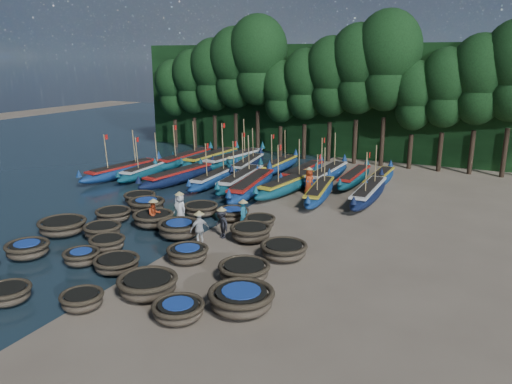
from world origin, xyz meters
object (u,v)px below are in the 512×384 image
at_px(coracle_11, 102,230).
at_px(long_boat_1, 148,170).
at_px(coracle_24, 259,222).
at_px(fisherman_2, 154,213).
at_px(coracle_9, 241,299).
at_px(long_boat_2, 179,176).
at_px(coracle_5, 27,249).
at_px(long_boat_0, 123,171).
at_px(coracle_13, 188,253).
at_px(long_boat_7, 319,192).
at_px(fisherman_0, 180,208).
at_px(fisherman_6, 309,180).
at_px(long_boat_17, 379,179).
at_px(coracle_6, 82,257).
at_px(coracle_7, 117,264).
at_px(coracle_22, 201,209).
at_px(coracle_16, 153,219).
at_px(coracle_2, 8,294).
at_px(long_boat_9, 185,159).
at_px(long_boat_5, 252,186).
at_px(long_boat_13, 278,166).
at_px(fisherman_5, 230,168).
at_px(long_boat_12, 247,165).
at_px(long_boat_3, 215,178).
at_px(coracle_12, 107,243).
at_px(long_boat_11, 234,160).
at_px(long_boat_15, 327,174).
at_px(long_boat_4, 241,179).
at_px(long_boat_16, 354,177).
at_px(coracle_18, 251,232).
at_px(long_boat_8, 369,193).
at_px(coracle_23, 232,214).
at_px(fisherman_1, 243,213).
at_px(long_boat_14, 303,172).
at_px(fisherman_4, 200,228).
at_px(coracle_21, 147,205).
at_px(coracle_3, 82,300).
at_px(coracle_10, 62,226).
at_px(coracle_20, 140,198).
at_px(coracle_8, 148,285).
at_px(coracle_15, 113,215).
at_px(coracle_17, 179,229).

xyz_separation_m(coracle_11, long_boat_1, (-6.29, 11.86, 0.10)).
height_order(coracle_24, fisherman_2, fisherman_2).
bearing_deg(coracle_9, long_boat_2, 130.82).
xyz_separation_m(coracle_5, long_boat_0, (-6.53, 14.20, 0.14)).
height_order(coracle_13, long_boat_7, long_boat_7).
bearing_deg(fisherman_0, fisherman_6, 79.23).
bearing_deg(coracle_11, long_boat_17, 58.56).
bearing_deg(long_boat_0, coracle_6, -48.20).
xyz_separation_m(coracle_7, coracle_22, (-0.91, 8.20, 0.04)).
distance_m(coracle_16, fisherman_2, 0.44).
distance_m(coracle_2, long_boat_9, 24.57).
relative_size(coracle_7, long_boat_5, 0.23).
bearing_deg(coracle_13, coracle_6, -150.21).
height_order(long_boat_13, fisherman_5, long_boat_13).
distance_m(coracle_16, long_boat_12, 14.41).
bearing_deg(long_boat_3, coracle_24, -48.28).
xyz_separation_m(coracle_12, long_boat_11, (-3.48, 19.11, 0.21)).
xyz_separation_m(coracle_2, coracle_16, (-0.46, 9.40, 0.07)).
height_order(coracle_22, long_boat_15, long_boat_15).
distance_m(long_boat_9, long_boat_17, 16.23).
bearing_deg(long_boat_12, long_boat_4, -76.68).
height_order(coracle_6, long_boat_5, long_boat_5).
distance_m(long_boat_16, fisherman_6, 4.44).
xyz_separation_m(coracle_18, long_boat_8, (3.57, 9.65, 0.09)).
height_order(coracle_23, fisherman_1, fisherman_1).
distance_m(long_boat_3, long_boat_14, 6.64).
height_order(fisherman_4, fisherman_5, fisherman_5).
distance_m(long_boat_0, fisherman_1, 14.96).
xyz_separation_m(coracle_21, long_boat_11, (-1.48, 13.56, 0.12)).
relative_size(coracle_23, long_boat_17, 0.29).
bearing_deg(coracle_18, coracle_2, -118.17).
bearing_deg(long_boat_1, coracle_3, -62.13).
distance_m(coracle_10, coracle_18, 9.75).
height_order(coracle_20, long_boat_16, long_boat_16).
relative_size(coracle_16, long_boat_14, 0.29).
bearing_deg(long_boat_16, coracle_8, -96.36).
height_order(long_boat_2, long_boat_8, long_boat_8).
xyz_separation_m(coracle_13, coracle_23, (-1.00, 6.04, -0.01)).
height_order(coracle_9, fisherman_0, fisherman_0).
distance_m(coracle_7, coracle_20, 10.27).
bearing_deg(long_boat_12, coracle_3, -86.62).
relative_size(coracle_9, coracle_20, 1.42).
distance_m(coracle_20, long_boat_11, 12.15).
height_order(coracle_15, long_boat_3, long_boat_3).
distance_m(coracle_15, long_boat_1, 10.79).
xyz_separation_m(coracle_17, long_boat_16, (5.08, 14.70, 0.03)).
xyz_separation_m(coracle_18, fisherman_5, (-7.04, 10.66, 0.44)).
distance_m(coracle_8, long_boat_4, 16.84).
height_order(coracle_22, long_boat_0, long_boat_0).
distance_m(coracle_16, long_boat_8, 13.63).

